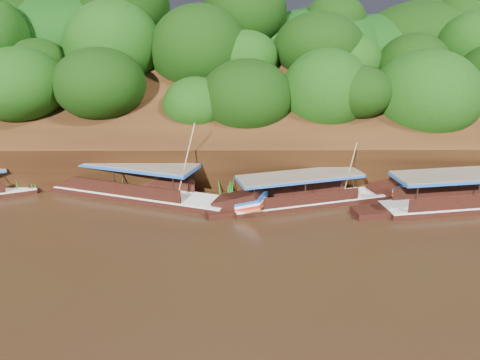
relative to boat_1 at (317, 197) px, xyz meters
The scene contains 5 objects.
ground 7.59m from the boat_1, 99.43° to the right, with size 160.00×160.00×0.00m, color black.
riverbank 15.37m from the boat_1, 94.68° to the left, with size 120.00×30.06×19.40m.
boat_1 is the anchor object (origin of this frame).
boat_2 12.27m from the boat_1, behind, with size 16.65×7.81×6.38m.
reeds 4.64m from the boat_1, 153.95° to the left, with size 50.93×2.09×2.19m.
Camera 1 is at (-4.42, -22.91, 12.56)m, focal length 35.00 mm.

